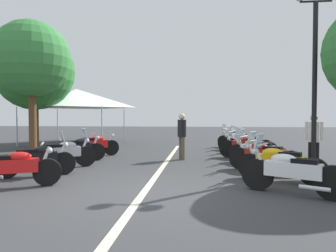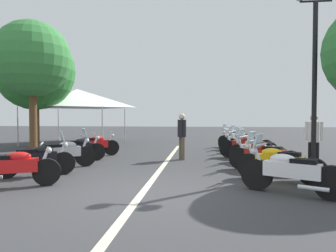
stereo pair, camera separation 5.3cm
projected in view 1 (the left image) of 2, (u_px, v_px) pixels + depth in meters
The scene contains 21 objects.
ground_plane at pixel (144, 193), 6.39m from camera, with size 80.00×80.00×0.00m, color #38383A.
lane_centre_stripe at pixel (163, 166), 9.78m from camera, with size 13.38×0.16×0.01m, color beige.
motorcycle_left_row_0 at pixel (11, 168), 6.79m from camera, with size 1.08×2.02×0.99m.
motorcycle_left_row_1 at pixel (37, 159), 8.10m from camera, with size 1.14×1.82×1.20m.
motorcycle_left_row_2 at pixel (63, 153), 9.37m from camera, with size 1.35×1.80×1.21m.
motorcycle_left_row_3 at pixel (77, 149), 10.79m from camera, with size 1.10×1.81×0.99m.
motorcycle_left_row_4 at pixel (94, 145), 12.12m from camera, with size 1.31×1.82×0.99m.
motorcycle_right_row_0 at pixel (291, 172), 6.19m from camera, with size 1.17×1.91×1.23m.
motorcycle_right_row_1 at pixel (279, 163), 7.38m from camera, with size 1.19×1.93×1.22m.
motorcycle_right_row_2 at pixel (264, 155), 8.76m from camera, with size 1.17×1.93×1.22m.
motorcycle_right_row_3 at pixel (257, 150), 10.11m from camera, with size 1.24×1.79×1.21m.
motorcycle_right_row_4 at pixel (247, 146), 11.46m from camera, with size 1.00×2.09×1.02m.
motorcycle_right_row_5 at pixel (248, 143), 12.87m from camera, with size 1.10×1.94×1.21m.
motorcycle_right_row_6 at pixel (238, 141), 14.14m from camera, with size 0.94×1.92×1.00m.
motorcycle_right_row_7 at pixel (236, 139), 15.34m from camera, with size 1.14×1.89×1.20m.
street_lamp_twin_globe at pixel (315, 49), 9.01m from camera, with size 0.32×1.22×5.32m.
bystander_0 at pixel (182, 133), 11.20m from camera, with size 0.47×0.32×1.70m.
bystander_1 at pixel (314, 137), 9.22m from camera, with size 0.38×0.42×1.65m.
roadside_tree_1 at pixel (35, 71), 14.96m from camera, with size 3.84×3.84×5.75m.
roadside_tree_2 at pixel (32, 59), 13.10m from camera, with size 3.25×3.25×5.70m.
event_tent at pixel (76, 98), 18.04m from camera, with size 5.11×5.11×3.20m.
Camera 1 is at (-6.26, -1.16, 1.60)m, focal length 32.67 mm.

